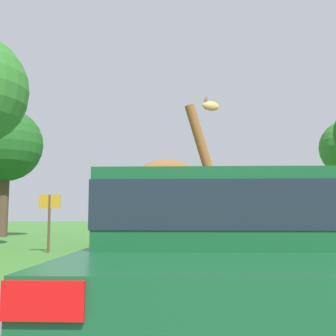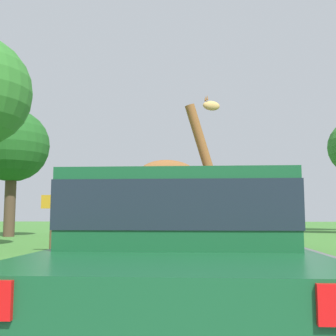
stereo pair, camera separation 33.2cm
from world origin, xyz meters
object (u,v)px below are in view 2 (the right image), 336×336
Objects in this scene: giraffe_near_road at (174,174)px; sign_post at (51,212)px; car_queue_left at (138,227)px; tree_far_right at (12,147)px; car_queue_right at (167,223)px; car_verge_right at (249,224)px; car_far_ahead at (256,227)px; car_lead_maroon at (180,260)px.

giraffe_near_road reaches higher than sign_post.
tree_far_right reaches higher than car_queue_left.
tree_far_right is (-8.57, -4.30, 4.38)m from car_queue_right.
car_queue_right is (-1.23, 15.03, -1.69)m from giraffe_near_road.
tree_far_right is 11.83m from sign_post.
giraffe_near_road is 1.19× the size of car_verge_right.
tree_far_right is at bearing 143.46° from car_queue_left.
tree_far_right reaches higher than sign_post.
car_far_ahead reaches higher than car_queue_left.
car_lead_maroon reaches higher than car_queue_right.
sign_post is (-4.04, 1.11, -1.11)m from giraffe_near_road.
car_lead_maroon is at bearing -19.66° from giraffe_near_road.
car_lead_maroon is 0.56× the size of tree_far_right.
car_queue_right is 1.20× the size of car_queue_left.
car_queue_left is 10.98m from tree_far_right.
car_queue_left is 0.99× the size of car_far_ahead.
car_queue_right is 14.21m from sign_post.
car_queue_left is at bearing -92.64° from car_queue_right.
car_lead_maroon is at bearing -80.64° from car_queue_left.
car_lead_maroon is 18.21m from car_verge_right.
giraffe_near_road is 1.03× the size of car_queue_right.
car_queue_left is at bearing -36.54° from tree_far_right.
car_lead_maroon reaches higher than car_far_ahead.
car_queue_right is at bearing 128.50° from car_verge_right.
tree_far_right reaches higher than car_verge_right.
tree_far_right reaches higher than giraffe_near_road.
car_queue_left is 0.54× the size of tree_far_right.
car_far_ahead is at bearing 78.89° from car_lead_maroon.
car_far_ahead is at bearing -33.85° from tree_far_right.
giraffe_near_road is 14.77m from tree_far_right.
giraffe_near_road is at bearing -85.33° from car_queue_right.
car_queue_left is at bearing 176.82° from giraffe_near_road.
sign_post is at bearing -101.44° from car_queue_right.
car_lead_maroon is at bearing -85.82° from car_queue_right.
car_lead_maroon is 0.85× the size of car_queue_right.
car_verge_right is 11.04m from sign_post.
car_lead_maroon is 23.74m from car_queue_right.
giraffe_near_road is at bearing -15.36° from sign_post.
giraffe_near_road is at bearing -47.59° from tree_far_right.
car_queue_left is (-1.70, 4.73, -1.69)m from giraffe_near_road.
sign_post reaches higher than car_verge_right.
car_queue_right is 7.27m from car_verge_right.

